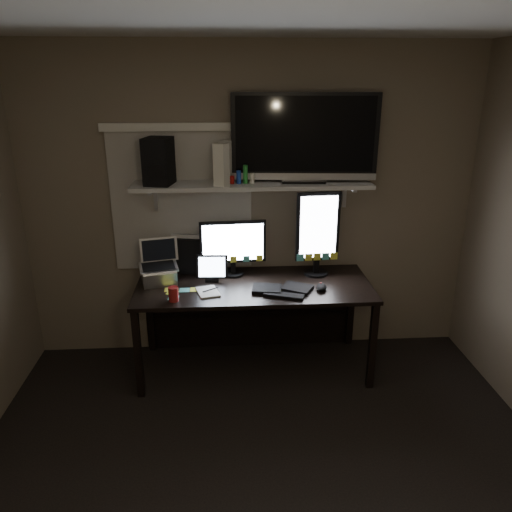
{
  "coord_description": "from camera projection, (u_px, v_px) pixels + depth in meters",
  "views": [
    {
      "loc": [
        -0.21,
        -2.1,
        2.24
      ],
      "look_at": [
        0.0,
        1.25,
        1.03
      ],
      "focal_mm": 35.0,
      "sensor_mm": 36.0,
      "label": 1
    }
  ],
  "objects": [
    {
      "name": "floor",
      "position": [
        270.0,
        508.0,
        2.74
      ],
      "size": [
        3.6,
        3.6,
        0.0
      ],
      "primitive_type": "plane",
      "color": "black",
      "rests_on": "ground"
    },
    {
      "name": "ceiling",
      "position": [
        276.0,
        3.0,
        1.89
      ],
      "size": [
        3.6,
        3.6,
        0.0
      ],
      "primitive_type": "plane",
      "rotation": [
        3.14,
        0.0,
        0.0
      ],
      "color": "silver",
      "rests_on": "back_wall"
    },
    {
      "name": "back_wall",
      "position": [
        251.0,
        207.0,
        4.01
      ],
      "size": [
        3.6,
        0.0,
        3.6
      ],
      "primitive_type": "plane",
      "rotation": [
        1.57,
        0.0,
        0.0
      ],
      "color": "#6E624F",
      "rests_on": "floor"
    },
    {
      "name": "window_blinds",
      "position": [
        182.0,
        202.0,
        3.94
      ],
      "size": [
        1.1,
        0.02,
        1.1
      ],
      "primitive_type": "cube",
      "color": "beige",
      "rests_on": "back_wall"
    },
    {
      "name": "desk",
      "position": [
        253.0,
        299.0,
        4.01
      ],
      "size": [
        1.8,
        0.75,
        0.73
      ],
      "color": "black",
      "rests_on": "floor"
    },
    {
      "name": "wall_shelf",
      "position": [
        252.0,
        185.0,
        3.77
      ],
      "size": [
        1.8,
        0.35,
        0.03
      ],
      "primitive_type": "cube",
      "color": "beige",
      "rests_on": "back_wall"
    },
    {
      "name": "monitor_landscape",
      "position": [
        233.0,
        248.0,
        3.94
      ],
      "size": [
        0.53,
        0.09,
        0.46
      ],
      "primitive_type": "cube",
      "rotation": [
        0.0,
        0.0,
        0.07
      ],
      "color": "black",
      "rests_on": "desk"
    },
    {
      "name": "monitor_portrait",
      "position": [
        318.0,
        233.0,
        3.91
      ],
      "size": [
        0.35,
        0.09,
        0.69
      ],
      "primitive_type": "cube",
      "rotation": [
        0.0,
        0.0,
        0.07
      ],
      "color": "black",
      "rests_on": "desk"
    },
    {
      "name": "keyboard",
      "position": [
        282.0,
        289.0,
        3.72
      ],
      "size": [
        0.48,
        0.31,
        0.03
      ],
      "primitive_type": "cube",
      "rotation": [
        0.0,
        0.0,
        -0.34
      ],
      "color": "black",
      "rests_on": "desk"
    },
    {
      "name": "mouse",
      "position": [
        322.0,
        287.0,
        3.73
      ],
      "size": [
        0.1,
        0.13,
        0.04
      ],
      "primitive_type": "ellipsoid",
      "rotation": [
        0.0,
        0.0,
        -0.25
      ],
      "color": "black",
      "rests_on": "desk"
    },
    {
      "name": "notepad",
      "position": [
        208.0,
        292.0,
        3.68
      ],
      "size": [
        0.19,
        0.24,
        0.01
      ],
      "primitive_type": "cube",
      "rotation": [
        0.0,
        0.0,
        0.26
      ],
      "color": "silver",
      "rests_on": "desk"
    },
    {
      "name": "tablet",
      "position": [
        212.0,
        268.0,
        3.87
      ],
      "size": [
        0.25,
        0.11,
        0.21
      ],
      "primitive_type": "cube",
      "rotation": [
        0.0,
        0.0,
        -0.05
      ],
      "color": "black",
      "rests_on": "desk"
    },
    {
      "name": "file_sorter",
      "position": [
        189.0,
        254.0,
        4.02
      ],
      "size": [
        0.26,
        0.17,
        0.31
      ],
      "primitive_type": "cube",
      "rotation": [
        0.0,
        0.0,
        -0.23
      ],
      "color": "black",
      "rests_on": "desk"
    },
    {
      "name": "laptop",
      "position": [
        158.0,
        263.0,
        3.81
      ],
      "size": [
        0.33,
        0.29,
        0.32
      ],
      "primitive_type": "cube",
      "rotation": [
        0.0,
        0.0,
        0.23
      ],
      "color": "#B4B4B9",
      "rests_on": "desk"
    },
    {
      "name": "cup",
      "position": [
        173.0,
        294.0,
        3.54
      ],
      "size": [
        0.07,
        0.07,
        0.1
      ],
      "primitive_type": "cylinder",
      "rotation": [
        0.0,
        0.0,
        0.02
      ],
      "color": "maroon",
      "rests_on": "desk"
    },
    {
      "name": "sticky_notes",
      "position": [
        187.0,
        292.0,
        3.69
      ],
      "size": [
        0.39,
        0.33,
        0.0
      ],
      "primitive_type": null,
      "rotation": [
        0.0,
        0.0,
        -0.31
      ],
      "color": "yellow",
      "rests_on": "desk"
    },
    {
      "name": "tv",
      "position": [
        305.0,
        138.0,
        3.69
      ],
      "size": [
        1.1,
        0.29,
        0.65
      ],
      "primitive_type": "cube",
      "rotation": [
        0.0,
        0.0,
        -0.09
      ],
      "color": "black",
      "rests_on": "wall_shelf"
    },
    {
      "name": "game_console",
      "position": [
        224.0,
        163.0,
        3.68
      ],
      "size": [
        0.16,
        0.27,
        0.31
      ],
      "primitive_type": "cube",
      "rotation": [
        0.0,
        0.0,
        -0.35
      ],
      "color": "silver",
      "rests_on": "wall_shelf"
    },
    {
      "name": "speaker",
      "position": [
        159.0,
        161.0,
        3.65
      ],
      "size": [
        0.23,
        0.26,
        0.34
      ],
      "primitive_type": "cube",
      "rotation": [
        0.0,
        0.0,
        -0.2
      ],
      "color": "black",
      "rests_on": "wall_shelf"
    },
    {
      "name": "bottles",
      "position": [
        242.0,
        175.0,
        3.7
      ],
      "size": [
        0.22,
        0.07,
        0.14
      ],
      "primitive_type": null,
      "rotation": [
        0.0,
        0.0,
        0.11
      ],
      "color": "#A50F0C",
      "rests_on": "wall_shelf"
    }
  ]
}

